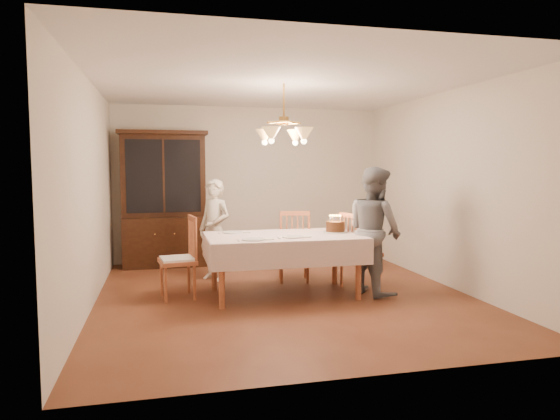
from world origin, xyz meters
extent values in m
plane|color=#5B2C1A|center=(0.00, 0.00, 0.00)|extent=(5.00, 5.00, 0.00)
plane|color=white|center=(0.00, 0.00, 2.60)|extent=(5.00, 5.00, 0.00)
plane|color=beige|center=(0.00, 2.50, 1.30)|extent=(4.50, 0.00, 4.50)
plane|color=beige|center=(0.00, -2.50, 1.30)|extent=(4.50, 0.00, 4.50)
plane|color=beige|center=(-2.25, 0.00, 1.30)|extent=(0.00, 5.00, 5.00)
plane|color=beige|center=(2.25, 0.00, 1.30)|extent=(0.00, 5.00, 5.00)
cube|color=#974A2C|center=(0.00, 0.00, 0.73)|extent=(1.80, 1.00, 0.04)
cube|color=silver|center=(0.00, 0.00, 0.75)|extent=(1.90, 1.10, 0.01)
cylinder|color=#974A2C|center=(-0.82, -0.42, 0.35)|extent=(0.07, 0.07, 0.71)
cylinder|color=#974A2C|center=(0.82, -0.42, 0.35)|extent=(0.07, 0.07, 0.71)
cylinder|color=#974A2C|center=(-0.82, 0.42, 0.35)|extent=(0.07, 0.07, 0.71)
cylinder|color=#974A2C|center=(0.82, 0.42, 0.35)|extent=(0.07, 0.07, 0.71)
cube|color=black|center=(-1.43, 2.23, 0.40)|extent=(1.30, 0.50, 0.80)
cube|color=black|center=(-1.43, 2.28, 1.45)|extent=(1.30, 0.40, 1.30)
cube|color=black|center=(-1.43, 2.08, 1.45)|extent=(1.14, 0.01, 1.14)
cube|color=black|center=(-1.43, 2.23, 2.13)|extent=(1.38, 0.54, 0.06)
cube|color=#974A2C|center=(0.32, 0.73, 0.45)|extent=(0.51, 0.49, 0.05)
cube|color=#974A2C|center=(0.29, 0.55, 0.97)|extent=(0.40, 0.11, 0.06)
cylinder|color=#974A2C|center=(0.53, 0.87, 0.21)|extent=(0.04, 0.04, 0.43)
cylinder|color=#974A2C|center=(0.18, 0.93, 0.21)|extent=(0.04, 0.04, 0.43)
cylinder|color=#974A2C|center=(0.47, 0.53, 0.21)|extent=(0.04, 0.04, 0.43)
cylinder|color=#974A2C|center=(0.12, 0.60, 0.21)|extent=(0.04, 0.04, 0.43)
cube|color=#974A2C|center=(-1.29, 0.17, 0.45)|extent=(0.48, 0.49, 0.05)
cube|color=#974A2C|center=(-1.10, 0.20, 0.97)|extent=(0.09, 0.40, 0.06)
cylinder|color=#974A2C|center=(-1.48, 0.33, 0.21)|extent=(0.04, 0.04, 0.43)
cylinder|color=#974A2C|center=(-1.43, -0.03, 0.21)|extent=(0.04, 0.04, 0.43)
cylinder|color=#974A2C|center=(-1.15, 0.37, 0.21)|extent=(0.04, 0.04, 0.43)
cylinder|color=#974A2C|center=(-1.10, 0.02, 0.21)|extent=(0.04, 0.04, 0.43)
cube|color=beige|center=(-1.29, 0.17, 0.48)|extent=(0.43, 0.45, 0.03)
cube|color=#974A2C|center=(1.08, 0.14, 0.45)|extent=(0.55, 0.56, 0.05)
cube|color=#974A2C|center=(0.90, 0.07, 0.97)|extent=(0.18, 0.39, 0.06)
cylinder|color=#974A2C|center=(1.30, 0.03, 0.21)|extent=(0.04, 0.04, 0.43)
cylinder|color=#974A2C|center=(1.17, 0.37, 0.21)|extent=(0.04, 0.04, 0.43)
cylinder|color=#974A2C|center=(0.98, -0.09, 0.21)|extent=(0.04, 0.04, 0.43)
cylinder|color=#974A2C|center=(0.85, 0.25, 0.21)|extent=(0.04, 0.04, 0.43)
imported|color=silver|center=(-0.74, 1.07, 0.71)|extent=(0.60, 0.61, 1.42)
imported|color=slate|center=(1.14, -0.15, 0.80)|extent=(0.77, 0.90, 1.60)
cylinder|color=white|center=(0.69, 0.06, 0.77)|extent=(0.30, 0.30, 0.01)
cylinder|color=#351B0C|center=(0.69, 0.06, 0.84)|extent=(0.24, 0.24, 0.13)
cylinder|color=#598CD8|center=(0.76, 0.06, 0.94)|extent=(0.01, 0.01, 0.07)
sphere|color=#FFB23F|center=(0.76, 0.06, 0.98)|extent=(0.01, 0.01, 0.01)
cylinder|color=pink|center=(0.76, 0.09, 0.94)|extent=(0.01, 0.01, 0.07)
sphere|color=#FFB23F|center=(0.76, 0.09, 0.98)|extent=(0.01, 0.01, 0.01)
cylinder|color=#EACC66|center=(0.75, 0.11, 0.94)|extent=(0.01, 0.01, 0.07)
sphere|color=#FFB23F|center=(0.75, 0.11, 0.98)|extent=(0.01, 0.01, 0.01)
cylinder|color=#598CD8|center=(0.73, 0.13, 0.94)|extent=(0.01, 0.01, 0.07)
sphere|color=#FFB23F|center=(0.73, 0.13, 0.98)|extent=(0.01, 0.01, 0.01)
cylinder|color=pink|center=(0.70, 0.13, 0.94)|extent=(0.01, 0.01, 0.07)
sphere|color=#FFB23F|center=(0.70, 0.13, 0.98)|extent=(0.01, 0.01, 0.01)
cylinder|color=#EACC66|center=(0.68, 0.13, 0.94)|extent=(0.01, 0.01, 0.07)
sphere|color=#FFB23F|center=(0.68, 0.13, 0.98)|extent=(0.01, 0.01, 0.01)
cylinder|color=#598CD8|center=(0.66, 0.13, 0.94)|extent=(0.01, 0.01, 0.07)
sphere|color=#FFB23F|center=(0.66, 0.13, 0.98)|extent=(0.01, 0.01, 0.01)
cylinder|color=pink|center=(0.64, 0.11, 0.94)|extent=(0.01, 0.01, 0.07)
sphere|color=#FFB23F|center=(0.64, 0.11, 0.98)|extent=(0.01, 0.01, 0.01)
cylinder|color=#EACC66|center=(0.63, 0.09, 0.94)|extent=(0.01, 0.01, 0.07)
sphere|color=#FFB23F|center=(0.63, 0.09, 0.98)|extent=(0.01, 0.01, 0.01)
cylinder|color=#598CD8|center=(0.62, 0.06, 0.94)|extent=(0.01, 0.01, 0.07)
sphere|color=#FFB23F|center=(0.62, 0.06, 0.98)|extent=(0.01, 0.01, 0.01)
cylinder|color=pink|center=(0.63, 0.04, 0.94)|extent=(0.01, 0.01, 0.07)
sphere|color=#FFB23F|center=(0.63, 0.04, 0.98)|extent=(0.01, 0.01, 0.01)
cylinder|color=#EACC66|center=(0.64, 0.02, 0.94)|extent=(0.01, 0.01, 0.07)
sphere|color=#FFB23F|center=(0.64, 0.02, 0.98)|extent=(0.01, 0.01, 0.01)
cylinder|color=#598CD8|center=(0.66, 0.00, 0.94)|extent=(0.01, 0.01, 0.07)
sphere|color=#FFB23F|center=(0.66, 0.00, 0.98)|extent=(0.01, 0.01, 0.01)
cylinder|color=pink|center=(0.68, 0.00, 0.94)|extent=(0.01, 0.01, 0.07)
sphere|color=#FFB23F|center=(0.68, 0.00, 0.98)|extent=(0.01, 0.01, 0.01)
cylinder|color=#EACC66|center=(0.70, 0.00, 0.94)|extent=(0.01, 0.01, 0.07)
sphere|color=#FFB23F|center=(0.70, 0.00, 0.98)|extent=(0.01, 0.01, 0.01)
cylinder|color=#598CD8|center=(0.73, 0.00, 0.94)|extent=(0.01, 0.01, 0.07)
sphere|color=#FFB23F|center=(0.73, 0.00, 0.98)|extent=(0.01, 0.01, 0.01)
cylinder|color=pink|center=(0.75, 0.02, 0.94)|extent=(0.01, 0.01, 0.07)
sphere|color=#FFB23F|center=(0.75, 0.02, 0.98)|extent=(0.01, 0.01, 0.01)
cylinder|color=#EACC66|center=(0.76, 0.04, 0.94)|extent=(0.01, 0.01, 0.07)
sphere|color=#FFB23F|center=(0.76, 0.04, 0.98)|extent=(0.01, 0.01, 0.01)
cylinder|color=white|center=(-0.44, -0.35, 0.77)|extent=(0.27, 0.27, 0.02)
cube|color=silver|center=(-0.62, -0.35, 0.76)|extent=(0.01, 0.16, 0.01)
cube|color=beige|center=(-0.26, -0.35, 0.76)|extent=(0.10, 0.10, 0.01)
cylinder|color=white|center=(0.05, -0.25, 0.77)|extent=(0.25, 0.25, 0.02)
cube|color=silver|center=(-0.12, -0.25, 0.76)|extent=(0.02, 0.16, 0.01)
cube|color=beige|center=(0.22, -0.25, 0.76)|extent=(0.10, 0.10, 0.01)
cylinder|color=white|center=(-0.59, 0.32, 0.77)|extent=(0.26, 0.26, 0.02)
cube|color=silver|center=(-0.77, 0.32, 0.76)|extent=(0.01, 0.16, 0.01)
cube|color=beige|center=(-0.42, 0.32, 0.76)|extent=(0.10, 0.10, 0.01)
cylinder|color=#BF8C3F|center=(0.00, 0.00, 2.40)|extent=(0.02, 0.02, 0.40)
cylinder|color=#BF8C3F|center=(0.00, 0.00, 2.15)|extent=(0.12, 0.12, 0.10)
cone|color=#D8994C|center=(0.20, 0.20, 1.97)|extent=(0.22, 0.22, 0.18)
sphere|color=#FFD899|center=(0.20, 0.20, 1.90)|extent=(0.07, 0.07, 0.07)
cone|color=#D8994C|center=(-0.20, 0.20, 1.97)|extent=(0.22, 0.22, 0.18)
sphere|color=#FFD899|center=(-0.20, 0.20, 1.90)|extent=(0.07, 0.07, 0.07)
cone|color=#D8994C|center=(-0.20, -0.20, 1.97)|extent=(0.22, 0.22, 0.18)
sphere|color=#FFD899|center=(-0.20, -0.20, 1.90)|extent=(0.07, 0.07, 0.07)
cone|color=#D8994C|center=(0.20, -0.20, 1.97)|extent=(0.22, 0.22, 0.18)
sphere|color=#FFD899|center=(0.20, -0.20, 1.90)|extent=(0.07, 0.07, 0.07)
camera|label=1|loc=(-1.45, -5.93, 1.60)|focal=32.00mm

